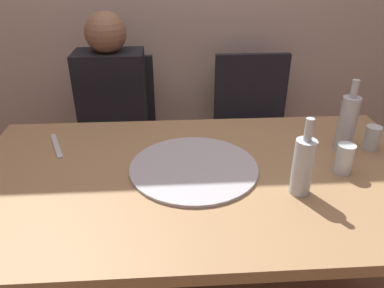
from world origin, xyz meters
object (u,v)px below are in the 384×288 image
Objects in this scene: pizza_tray at (194,168)px; table_knife at (57,146)px; beer_bottle at (347,123)px; tumbler_near at (344,159)px; guest_in_sweater at (112,117)px; wine_bottle at (303,165)px; tumbler_far at (372,138)px; chair_left at (117,127)px; chair_right at (253,123)px; dining_table at (201,189)px.

table_knife is (-0.54, 0.21, -0.00)m from pizza_tray.
beer_bottle is 0.19m from tumbler_near.
tumbler_near is 0.09× the size of guest_in_sweater.
wine_bottle is 2.76× the size of tumbler_far.
guest_in_sweater is at bearing 90.00° from chair_left.
chair_left reaches higher than tumbler_far.
chair_left reaches higher than pizza_tray.
beer_bottle is 3.01× the size of tumbler_far.
table_knife is at bearing 175.55° from tumbler_far.
beer_bottle is at bearing -116.98° from table_knife.
guest_in_sweater is at bearing 149.86° from beer_bottle.
wine_bottle is 1.13m from guest_in_sweater.
tumbler_far is 0.11× the size of chair_right.
chair_right reaches higher than tumbler_far.
pizza_tray is 0.53m from tumbler_near.
tumbler_near is (0.50, -0.03, 0.12)m from dining_table.
chair_left is at bearing -35.70° from table_knife.
tumbler_far is 1.26m from table_knife.
tumbler_near is 0.12× the size of chair_left.
chair_right is at bearing -180.00° from chair_left.
table_knife is 0.24× the size of chair_right.
table_knife is 0.24× the size of chair_left.
chair_left is at bearing -90.00° from guest_in_sweater.
pizza_tray is 4.25× the size of tumbler_near.
tumbler_near is at bearing 135.92° from chair_left.
guest_in_sweater reaches higher than tumbler_near.
wine_bottle is 0.23m from tumbler_near.
beer_bottle reaches higher than dining_table.
guest_in_sweater is at bearing -39.83° from table_knife.
dining_table is at bearing 120.35° from guest_in_sweater.
guest_in_sweater reaches higher than pizza_tray.
guest_in_sweater is at bearing 141.21° from tumbler_near.
beer_bottle is at bearing 10.34° from pizza_tray.
chair_right is (-0.19, 0.73, -0.33)m from beer_bottle.
tumbler_near reaches higher than pizza_tray.
tumbler_near is at bearing 141.21° from guest_in_sweater.
tumbler_far is at bearing 146.80° from chair_left.
wine_bottle reaches higher than dining_table.
wine_bottle is at bearing 125.98° from chair_left.
wine_bottle is at bearing 130.54° from guest_in_sweater.
dining_table is 0.62m from beer_bottle.
guest_in_sweater is (-0.99, 0.58, -0.20)m from beer_bottle.
guest_in_sweater is (-0.39, 0.68, -0.09)m from pizza_tray.
tumbler_near reaches higher than dining_table.
chair_left and chair_right have the same top height.
table_knife is 0.68m from chair_left.
wine_bottle is (0.31, -0.14, 0.17)m from dining_table.
dining_table is 0.52m from tumbler_near.
beer_bottle is at bearing 143.74° from chair_left.
wine_bottle is at bearing 85.63° from chair_right.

